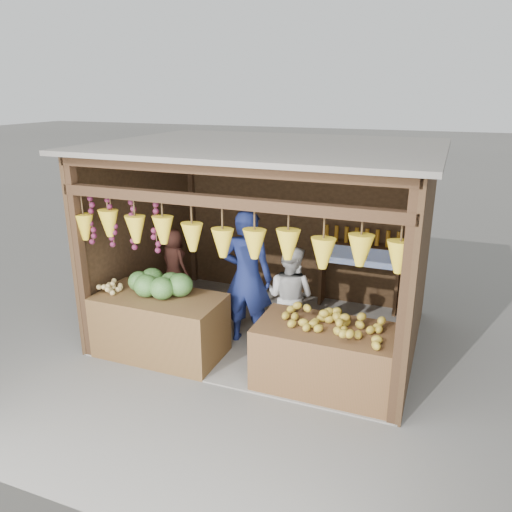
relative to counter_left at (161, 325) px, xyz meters
The scene contains 12 objects.
ground 1.57m from the counter_left, 45.10° to the left, with size 80.00×80.00×0.00m, color #514F49.
stall_structure 1.93m from the counter_left, 44.86° to the left, with size 4.30×3.30×2.66m.
back_shelf 3.21m from the counter_left, 48.04° to the left, with size 1.25×0.32×1.32m.
counter_left is the anchor object (origin of this frame).
counter_right 2.23m from the counter_left, ahead, with size 1.68×0.85×0.76m, color #52391B.
stool 1.31m from the counter_left, 111.95° to the left, with size 0.35×0.35×0.33m, color black.
man_standing 1.29m from the counter_left, 38.11° to the left, with size 0.69×0.45×1.88m, color #151E50.
woman_standing 1.73m from the counter_left, 30.00° to the left, with size 0.69×0.54×1.41m, color silver.
vendor_seated 1.35m from the counter_left, 111.95° to the left, with size 0.50×0.32×1.02m, color #572C23.
melon_pile 0.58m from the counter_left, 126.37° to the left, with size 1.00×0.50×0.32m, color #1B4713, non-canonical shape.
tanfruit_pile 0.82m from the counter_left, behind, with size 0.34×0.40×0.13m, color tan, non-canonical shape.
mango_pile 2.30m from the counter_left, ahead, with size 1.40×0.64×0.22m, color orange, non-canonical shape.
Camera 1 is at (2.23, -6.06, 3.31)m, focal length 35.00 mm.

